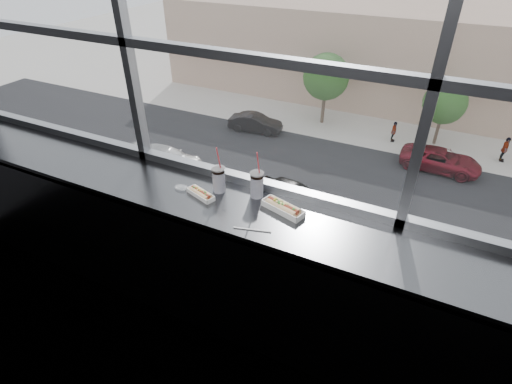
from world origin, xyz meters
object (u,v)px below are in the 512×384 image
at_px(pedestrian_c, 506,147).
at_px(tree_left, 326,77).
at_px(loose_straw, 252,230).
at_px(car_near_b, 293,190).
at_px(pedestrian_b, 394,130).
at_px(hotdog_tray_left, 201,193).
at_px(car_near_a, 166,156).
at_px(car_far_a, 255,120).
at_px(wrapper, 181,187).
at_px(soda_cup_right, 257,183).
at_px(tree_center, 445,103).
at_px(hotdog_tray_right, 283,207).
at_px(soda_cup_left, 219,178).
at_px(car_far_b, 441,157).

xyz_separation_m(pedestrian_c, tree_left, (-13.27, 0.83, 2.74)).
bearing_deg(loose_straw, tree_left, 90.35).
distance_m(car_near_b, pedestrian_b, 11.59).
bearing_deg(hotdog_tray_left, car_near_a, 149.67).
bearing_deg(car_far_a, car_near_b, -149.11).
bearing_deg(wrapper, hotdog_tray_left, -5.67).
bearing_deg(soda_cup_right, car_near_b, 108.98).
distance_m(pedestrian_c, tree_left, 13.58).
bearing_deg(tree_center, loose_straw, -92.02).
xyz_separation_m(hotdog_tray_right, pedestrian_c, (5.37, 27.37, -11.02)).
xyz_separation_m(soda_cup_right, loose_straw, (0.14, -0.35, -0.10)).
xyz_separation_m(soda_cup_right, car_near_a, (-14.52, 16.12, -11.14)).
bearing_deg(loose_straw, tree_center, 72.98).
bearing_deg(soda_cup_left, car_far_a, 115.67).
bearing_deg(car_near_b, loose_straw, -156.97).
distance_m(soda_cup_left, car_near_a, 24.26).
height_order(soda_cup_left, car_near_a, soda_cup_left).
relative_size(car_far_a, tree_left, 0.97).
xyz_separation_m(car_near_b, pedestrian_b, (3.78, 10.96, -0.02)).
relative_size(car_near_b, tree_left, 1.01).
relative_size(pedestrian_c, pedestrian_b, 1.13).
relative_size(soda_cup_left, soda_cup_right, 1.00).
height_order(loose_straw, pedestrian_b, loose_straw).
xyz_separation_m(soda_cup_right, car_near_b, (-5.54, 16.12, -11.19)).
distance_m(hotdog_tray_left, soda_cup_left, 0.16).
distance_m(car_near_a, car_far_a, 8.42).
relative_size(soda_cup_right, pedestrian_b, 0.19).
height_order(soda_cup_left, tree_center, soda_cup_left).
height_order(wrapper, tree_left, wrapper).
bearing_deg(hotdog_tray_left, tree_left, 123.17).
height_order(car_far_b, car_near_b, car_near_b).
xyz_separation_m(hotdog_tray_left, car_near_a, (-14.17, 16.29, -11.06)).
xyz_separation_m(car_far_a, tree_center, (13.02, 4.00, 2.24)).
height_order(hotdog_tray_right, pedestrian_c, hotdog_tray_right).
relative_size(car_near_b, pedestrian_c, 2.67).
xyz_separation_m(hotdog_tray_right, wrapper, (-0.75, -0.07, -0.02)).
distance_m(loose_straw, tree_center, 29.83).
bearing_deg(car_near_a, soda_cup_right, -143.20).
bearing_deg(car_near_a, car_far_b, -69.10).
height_order(pedestrian_c, tree_center, tree_center).
distance_m(soda_cup_right, pedestrian_b, 29.36).
relative_size(car_far_b, pedestrian_b, 2.99).
bearing_deg(car_far_b, soda_cup_right, 178.17).
bearing_deg(car_far_b, wrapper, 176.98).
height_order(car_far_b, tree_left, tree_left).
bearing_deg(car_near_a, hotdog_tray_right, -142.90).
relative_size(car_far_b, tree_left, 1.00).
distance_m(car_far_b, pedestrian_b, 4.63).
height_order(car_far_b, car_far_a, car_far_b).
distance_m(hotdog_tray_left, loose_straw, 0.52).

